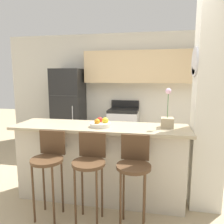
# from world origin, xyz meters

# --- Properties ---
(ground_plane) EXTENTS (14.00, 14.00, 0.00)m
(ground_plane) POSITION_xyz_m (0.00, 0.00, 0.00)
(ground_plane) COLOR tan
(wall_back) EXTENTS (5.60, 0.38, 2.55)m
(wall_back) POSITION_xyz_m (0.15, 2.24, 1.48)
(wall_back) COLOR silver
(wall_back) RESTS_ON ground_plane
(pillar_right) EXTENTS (0.38, 0.34, 2.55)m
(pillar_right) POSITION_xyz_m (1.30, 0.05, 1.28)
(pillar_right) COLOR silver
(pillar_right) RESTS_ON ground_plane
(counter_bar) EXTENTS (2.23, 0.62, 0.98)m
(counter_bar) POSITION_xyz_m (0.00, 0.00, 0.50)
(counter_bar) COLOR beige
(counter_bar) RESTS_ON ground_plane
(refrigerator) EXTENTS (0.65, 0.63, 1.77)m
(refrigerator) POSITION_xyz_m (-1.21, 1.95, 0.89)
(refrigerator) COLOR black
(refrigerator) RESTS_ON ground_plane
(stove_range) EXTENTS (0.63, 0.60, 1.07)m
(stove_range) POSITION_xyz_m (0.03, 1.98, 0.46)
(stove_range) COLOR silver
(stove_range) RESTS_ON ground_plane
(bar_stool_left) EXTENTS (0.36, 0.36, 0.99)m
(bar_stool_left) POSITION_xyz_m (-0.48, -0.49, 0.66)
(bar_stool_left) COLOR #4C331E
(bar_stool_left) RESTS_ON ground_plane
(bar_stool_mid) EXTENTS (0.36, 0.36, 0.99)m
(bar_stool_mid) POSITION_xyz_m (0.00, -0.49, 0.66)
(bar_stool_mid) COLOR #4C331E
(bar_stool_mid) RESTS_ON ground_plane
(bar_stool_right) EXTENTS (0.36, 0.36, 0.99)m
(bar_stool_right) POSITION_xyz_m (0.48, -0.49, 0.66)
(bar_stool_right) COLOR #4C331E
(bar_stool_right) RESTS_ON ground_plane
(orchid_vase) EXTENTS (0.15, 0.15, 0.48)m
(orchid_vase) POSITION_xyz_m (0.83, 0.04, 1.09)
(orchid_vase) COLOR tan
(orchid_vase) RESTS_ON counter_bar
(fruit_bowl) EXTENTS (0.26, 0.26, 0.12)m
(fruit_bowl) POSITION_xyz_m (0.02, -0.05, 1.02)
(fruit_bowl) COLOR silver
(fruit_bowl) RESTS_ON counter_bar
(trash_bin) EXTENTS (0.28, 0.28, 0.38)m
(trash_bin) POSITION_xyz_m (-0.67, 1.75, 0.19)
(trash_bin) COLOR #59595B
(trash_bin) RESTS_ON ground_plane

